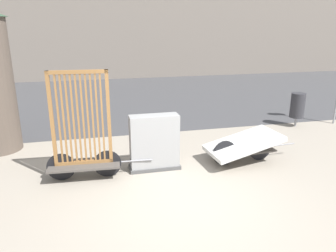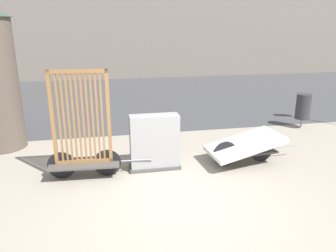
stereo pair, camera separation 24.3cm
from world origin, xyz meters
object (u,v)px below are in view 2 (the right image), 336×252
(bike_cart_with_bedframe, at_px, (83,141))
(utility_cabinet, at_px, (155,144))
(bike_cart_with_mattress, at_px, (244,146))
(trash_bin, at_px, (303,107))

(bike_cart_with_bedframe, bearing_deg, utility_cabinet, 8.22)
(bike_cart_with_bedframe, bearing_deg, bike_cart_with_mattress, 3.06)
(bike_cart_with_bedframe, bearing_deg, trash_bin, 21.97)
(bike_cart_with_bedframe, relative_size, bike_cart_with_mattress, 0.99)
(bike_cart_with_mattress, distance_m, trash_bin, 3.63)
(bike_cart_with_mattress, xyz_separation_m, utility_cabinet, (-2.06, 0.14, 0.14))
(utility_cabinet, height_order, trash_bin, utility_cabinet)
(bike_cart_with_bedframe, distance_m, bike_cart_with_mattress, 3.58)
(utility_cabinet, bearing_deg, bike_cart_with_bedframe, -174.83)
(utility_cabinet, bearing_deg, bike_cart_with_mattress, -3.76)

